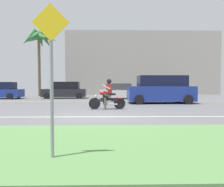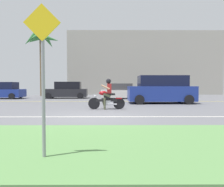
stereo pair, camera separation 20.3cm
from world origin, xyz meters
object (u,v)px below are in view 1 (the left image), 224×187
(parked_car_3, at_px, (166,91))
(parked_car_1, at_px, (65,91))
(motorcyclist, at_px, (107,96))
(palm_tree_0, at_px, (39,40))
(street_sign, at_px, (51,66))
(suv_nearby, at_px, (161,90))
(parked_car_2, at_px, (120,92))

(parked_car_3, bearing_deg, parked_car_1, -169.38)
(motorcyclist, distance_m, parked_car_3, 12.90)
(palm_tree_0, relative_size, street_sign, 2.95)
(suv_nearby, xyz_separation_m, parked_car_3, (2.56, 7.61, -0.27))
(parked_car_3, height_order, street_sign, street_sign)
(motorcyclist, distance_m, parked_car_2, 8.73)
(suv_nearby, relative_size, palm_tree_0, 0.62)
(motorcyclist, bearing_deg, suv_nearby, 43.58)
(parked_car_1, relative_size, parked_car_2, 1.05)
(suv_nearby, distance_m, parked_car_1, 9.74)
(motorcyclist, relative_size, palm_tree_0, 0.25)
(parked_car_1, bearing_deg, motorcyclist, -65.91)
(street_sign, bearing_deg, parked_car_2, 82.42)
(parked_car_2, height_order, street_sign, street_sign)
(motorcyclist, distance_m, street_sign, 7.61)
(parked_car_1, bearing_deg, palm_tree_0, 132.71)
(parked_car_1, distance_m, palm_tree_0, 8.08)
(suv_nearby, bearing_deg, palm_tree_0, 140.22)
(motorcyclist, xyz_separation_m, street_sign, (-0.94, -7.50, 0.92))
(parked_car_1, height_order, street_sign, street_sign)
(parked_car_3, bearing_deg, street_sign, -111.27)
(parked_car_1, relative_size, palm_tree_0, 0.54)
(parked_car_1, xyz_separation_m, parked_car_2, (5.35, -0.61, -0.07))
(parked_car_2, xyz_separation_m, street_sign, (-2.15, -16.14, 0.93))
(motorcyclist, relative_size, street_sign, 0.74)
(palm_tree_0, bearing_deg, street_sign, -71.41)
(parked_car_2, bearing_deg, palm_tree_0, 152.63)
(motorcyclist, height_order, parked_car_2, motorcyclist)
(palm_tree_0, bearing_deg, motorcyclist, -59.28)
(suv_nearby, height_order, palm_tree_0, palm_tree_0)
(parked_car_2, xyz_separation_m, parked_car_3, (5.14, 2.57, 0.00))
(motorcyclist, relative_size, parked_car_2, 0.49)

